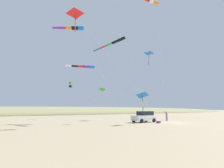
# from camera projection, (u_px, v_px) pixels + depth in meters

# --- Properties ---
(ground_plane) EXTENTS (600.00, 600.00, 0.00)m
(ground_plane) POSITION_uv_depth(u_px,v_px,m) (174.00, 123.00, 28.57)
(ground_plane) COLOR tan
(dune_ridge_grassy) EXTENTS (28.00, 240.00, 6.24)m
(dune_ridge_grassy) POSITION_uv_depth(u_px,v_px,m) (69.00, 114.00, 75.02)
(dune_ridge_grassy) COLOR #938E60
(dune_ridge_grassy) RESTS_ON ground_plane
(parked_car) EXTENTS (2.32, 4.42, 1.85)m
(parked_car) POSITION_uv_depth(u_px,v_px,m) (144.00, 117.00, 29.52)
(parked_car) COLOR silver
(parked_car) RESTS_ON ground_plane
(cooler_box) EXTENTS (0.62, 0.42, 0.42)m
(cooler_box) POSITION_uv_depth(u_px,v_px,m) (158.00, 122.00, 27.60)
(cooler_box) COLOR purple
(cooler_box) RESTS_ON ground_plane
(person_adult_flyer) EXTENTS (0.58, 0.47, 1.77)m
(person_adult_flyer) POSITION_uv_depth(u_px,v_px,m) (167.00, 116.00, 32.97)
(person_adult_flyer) COLOR #8E6B9E
(person_adult_flyer) RESTS_ON ground_plane
(person_child_green_jacket) EXTENTS (0.59, 0.63, 1.76)m
(person_child_green_jacket) POSITION_uv_depth(u_px,v_px,m) (146.00, 116.00, 33.92)
(person_child_green_jacket) COLOR #B72833
(person_child_green_jacket) RESTS_ON ground_plane
(kite_delta_rainbow_low_near) EXTENTS (4.62, 7.31, 4.79)m
(kite_delta_rainbow_low_near) POSITION_uv_depth(u_px,v_px,m) (142.00, 95.00, 26.04)
(kite_delta_rainbow_low_near) COLOR blue
(kite_delta_rainbow_low_near) RESTS_ON ground_plane
(kite_windsock_magenta_far_left) EXTENTS (5.98, 8.49, 15.07)m
(kite_windsock_magenta_far_left) POSITION_uv_depth(u_px,v_px,m) (113.00, 43.00, 31.61)
(kite_windsock_magenta_far_left) COLOR black
(kite_windsock_magenta_far_left) RESTS_ON ground_plane
(kite_box_red_high_left) EXTENTS (11.23, 10.78, 8.51)m
(kite_box_red_high_left) POSITION_uv_depth(u_px,v_px,m) (71.00, 85.00, 40.80)
(kite_box_red_high_left) COLOR green
(kite_box_red_high_left) RESTS_ON ground_plane
(kite_windsock_long_streamer_left) EXTENTS (3.94, 8.30, 20.92)m
(kite_windsock_long_streamer_left) POSITION_uv_depth(u_px,v_px,m) (152.00, 2.00, 29.97)
(kite_windsock_long_streamer_left) COLOR orange
(kite_windsock_long_streamer_left) RESTS_ON ground_plane
(kite_delta_yellow_midlevel) EXTENTS (1.55, 6.20, 5.61)m
(kite_delta_yellow_midlevel) POSITION_uv_depth(u_px,v_px,m) (102.00, 90.00, 27.90)
(kite_delta_yellow_midlevel) COLOR green
(kite_delta_yellow_midlevel) RESTS_ON ground_plane
(kite_windsock_orange_high_right) EXTENTS (1.70, 12.46, 14.55)m
(kite_windsock_orange_high_right) POSITION_uv_depth(u_px,v_px,m) (73.00, 28.00, 25.43)
(kite_windsock_orange_high_right) COLOR blue
(kite_windsock_orange_high_right) RESTS_ON ground_plane
(kite_delta_green_low_center) EXTENTS (1.85, 16.06, 14.83)m
(kite_delta_green_low_center) POSITION_uv_depth(u_px,v_px,m) (75.00, 14.00, 22.30)
(kite_delta_green_low_center) COLOR red
(kite_delta_green_low_center) RESTS_ON ground_plane
(kite_windsock_striped_overhead) EXTENTS (1.30, 17.89, 9.88)m
(kite_windsock_striped_overhead) POSITION_uv_depth(u_px,v_px,m) (84.00, 67.00, 30.19)
(kite_windsock_striped_overhead) COLOR blue
(kite_windsock_striped_overhead) RESTS_ON ground_plane
(kite_delta_small_distant) EXTENTS (10.14, 2.41, 15.80)m
(kite_delta_small_distant) POSITION_uv_depth(u_px,v_px,m) (149.00, 53.00, 41.44)
(kite_delta_small_distant) COLOR blue
(kite_delta_small_distant) RESTS_ON ground_plane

